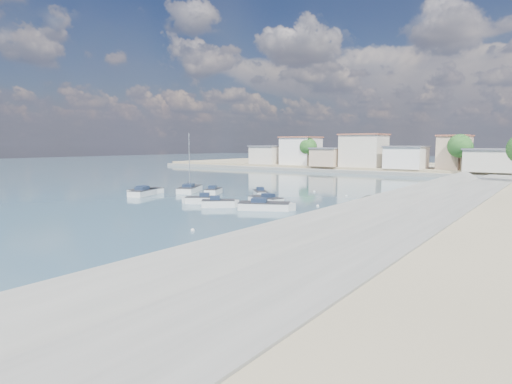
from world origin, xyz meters
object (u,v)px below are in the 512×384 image
motorboat_f (214,191)px  sailboat (190,189)px  motorboat_d (200,200)px  motorboat_g (261,194)px  motorboat_h (267,206)px  motorboat_e (147,192)px  motorboat_b (220,204)px  motorboat_a (144,193)px  motorboat_c (264,200)px

motorboat_f → sailboat: bearing=177.7°
motorboat_d → motorboat_g: bearing=76.5°
motorboat_d → sailboat: 13.19m
motorboat_g → motorboat_h: same height
motorboat_d → motorboat_h: bearing=3.4°
motorboat_d → motorboat_g: size_ratio=1.03×
motorboat_e → motorboat_h: 22.34m
motorboat_d → sailboat: size_ratio=0.44×
motorboat_b → motorboat_f: bearing=134.9°
motorboat_a → motorboat_c: same height
motorboat_b → motorboat_c: size_ratio=0.76×
motorboat_g → sailboat: 12.39m
sailboat → motorboat_d: bearing=-40.4°
motorboat_e → motorboat_h: (22.25, -1.99, 0.00)m
motorboat_d → motorboat_h: 9.55m
motorboat_g → motorboat_f: bearing=-170.7°
motorboat_a → motorboat_g: size_ratio=1.48×
motorboat_a → motorboat_g: (14.29, 8.12, 0.00)m
motorboat_d → motorboat_e: bearing=168.6°
motorboat_e → motorboat_g: 16.56m
motorboat_h → motorboat_a: bearing=177.7°
motorboat_b → motorboat_e: 17.03m
motorboat_c → motorboat_g: same height
motorboat_e → motorboat_f: same height
motorboat_f → motorboat_h: bearing=-27.9°
motorboat_b → sailboat: sailboat is taller
motorboat_e → sailboat: bearing=66.0°
motorboat_b → motorboat_c: (2.40, 5.36, 0.00)m
motorboat_b → motorboat_f: size_ratio=0.87×
motorboat_g → motorboat_h: (7.24, -8.99, -0.00)m
motorboat_c → motorboat_d: (-6.39, -4.56, -0.00)m
motorboat_f → motorboat_e: bearing=-142.6°
motorboat_a → sailboat: 7.37m
motorboat_a → motorboat_h: same height
sailboat → motorboat_f: bearing=-2.3°
motorboat_b → motorboat_f: (-9.12, 9.14, 0.00)m
motorboat_a → motorboat_f: same height
motorboat_d → motorboat_h: (9.54, 0.56, 0.00)m
motorboat_e → motorboat_f: 9.53m
motorboat_e → motorboat_c: bearing=6.0°
motorboat_a → motorboat_b: 16.13m
motorboat_e → sailboat: (2.67, 5.99, 0.03)m
sailboat → motorboat_e: bearing=-114.0°
motorboat_h → motorboat_e: bearing=174.9°
motorboat_f → sailboat: size_ratio=0.50×
motorboat_d → motorboat_f: size_ratio=0.88×
motorboat_d → motorboat_f: bearing=121.7°
motorboat_a → sailboat: size_ratio=0.63×
motorboat_c → motorboat_a: bearing=-170.4°
motorboat_e → motorboat_f: bearing=37.4°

